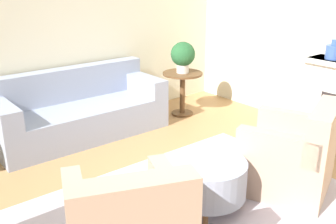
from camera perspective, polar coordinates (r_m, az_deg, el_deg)
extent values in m
plane|color=#AD7F51|center=(3.82, 3.51, -13.36)|extent=(16.00, 16.00, 0.00)
cube|color=beige|center=(5.56, -15.75, 11.94)|extent=(9.33, 0.12, 2.80)
cube|color=#BCB2C1|center=(3.82, 3.51, -13.29)|extent=(3.01, 2.06, 0.01)
cube|color=#8E99B2|center=(5.34, -12.39, -1.27)|extent=(2.25, 0.88, 0.42)
cube|color=#8E99B2|center=(5.50, -14.33, 3.95)|extent=(2.25, 0.20, 0.44)
cube|color=#8E99B2|center=(4.89, -23.07, -0.24)|extent=(0.24, 0.84, 0.24)
cube|color=#8E99B2|center=(5.71, -3.53, 4.04)|extent=(0.24, 0.84, 0.24)
cube|color=brown|center=(5.07, -10.13, -4.50)|extent=(2.02, 0.05, 0.06)
cube|color=tan|center=(2.48, -4.90, -14.50)|extent=(0.82, 0.48, 0.46)
cube|color=tan|center=(2.87, 0.37, -11.70)|extent=(0.41, 0.76, 0.26)
cube|color=tan|center=(2.78, -13.26, -13.52)|extent=(0.41, 0.76, 0.26)
cube|color=tan|center=(4.14, 16.70, -7.69)|extent=(1.05, 1.05, 0.45)
cube|color=tan|center=(3.92, 21.64, -2.58)|extent=(0.82, 0.48, 0.46)
cube|color=tan|center=(4.31, 17.96, -1.64)|extent=(0.41, 0.76, 0.26)
cube|color=tan|center=(3.70, 15.69, -4.93)|extent=(0.41, 0.76, 0.26)
cube|color=brown|center=(4.31, 11.60, -8.99)|extent=(0.69, 0.31, 0.06)
cylinder|color=#8E99B2|center=(3.67, 5.65, -9.51)|extent=(0.73, 0.73, 0.33)
cylinder|color=brown|center=(3.53, 5.44, -15.17)|extent=(0.05, 0.05, 0.12)
cylinder|color=brown|center=(3.80, 10.32, -12.63)|extent=(0.05, 0.05, 0.12)
cylinder|color=brown|center=(3.80, 0.75, -12.28)|extent=(0.05, 0.05, 0.12)
cylinder|color=brown|center=(4.05, 5.61, -10.18)|extent=(0.05, 0.05, 0.12)
cylinder|color=brown|center=(5.90, 2.14, 5.59)|extent=(0.60, 0.60, 0.03)
cylinder|color=brown|center=(5.99, 2.10, 2.53)|extent=(0.08, 0.08, 0.63)
cylinder|color=brown|center=(6.09, 2.07, -0.17)|extent=(0.33, 0.33, 0.03)
cylinder|color=#38569E|center=(5.40, 22.94, 8.01)|extent=(0.21, 0.21, 0.18)
cylinder|color=#38569E|center=(5.38, 23.12, 9.30)|extent=(0.09, 0.09, 0.07)
cylinder|color=beige|center=(5.88, 2.15, 6.33)|extent=(0.19, 0.19, 0.13)
sphere|color=#23562D|center=(5.84, 2.18, 8.40)|extent=(0.36, 0.36, 0.36)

